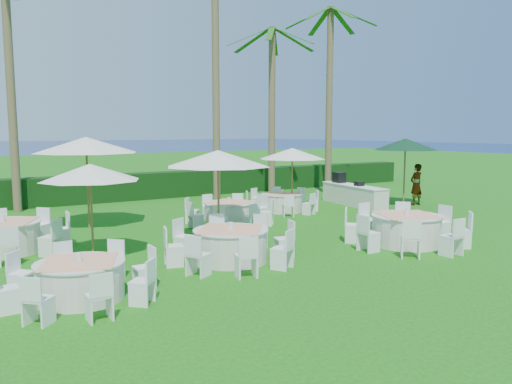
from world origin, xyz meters
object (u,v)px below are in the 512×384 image
Objects in this scene: banquet_table_c at (406,229)px; umbrella_c at (86,145)px; banquet_table_b at (231,244)px; banquet_table_d at (4,236)px; banquet_table_a at (80,279)px; umbrella_b at (218,158)px; banquet_table_e at (229,213)px; banquet_table_f at (282,202)px; buffet_table at (353,194)px; umbrella_d at (292,154)px; staff_person at (416,185)px; umbrella_green at (405,144)px; umbrella_a at (90,172)px.

umbrella_c is at bearing 133.83° from banquet_table_c.
banquet_table_b is 0.98× the size of banquet_table_d.
banquet_table_c is at bearing -11.38° from banquet_table_b.
banquet_table_a is 0.97× the size of umbrella_b.
banquet_table_e is 0.91× the size of umbrella_c.
banquet_table_e is at bearing -157.32° from banquet_table_f.
banquet_table_c is 1.03× the size of banquet_table_d.
banquet_table_e reaches higher than banquet_table_f.
umbrella_c reaches higher than buffet_table.
banquet_table_a is at bearing -166.22° from banquet_table_b.
banquet_table_c is 0.88× the size of buffet_table.
banquet_table_a is at bearing -146.40° from umbrella_d.
banquet_table_c is 7.43m from buffet_table.
buffet_table is 2.16× the size of staff_person.
banquet_table_d is (-9.54, 4.88, -0.02)m from banquet_table_c.
umbrella_green is (15.14, 0.20, 2.15)m from banquet_table_d.
banquet_table_d is 5.92m from umbrella_b.
banquet_table_a is 15.30m from umbrella_green.
umbrella_a is at bearing 179.42° from umbrella_b.
banquet_table_f is at bearing 176.56° from buffet_table.
buffet_table is at bearing -32.55° from staff_person.
buffet_table is at bearing -4.28° from umbrella_c.
banquet_table_e is 3.32m from banquet_table_f.
umbrella_green is (13.36, 2.13, 0.44)m from umbrella_a.
banquet_table_a is at bearing -80.00° from banquet_table_d.
banquet_table_d is 15.29m from umbrella_green.
umbrella_a is at bearing -155.62° from banquet_table_e.
umbrella_c reaches higher than umbrella_green.
banquet_table_d is (-0.84, 4.79, 0.05)m from banquet_table_a.
umbrella_c reaches higher than banquet_table_b.
banquet_table_f is (9.92, 1.66, -0.05)m from banquet_table_d.
banquet_table_f is at bearing 37.65° from umbrella_b.
banquet_table_f is 1.92m from umbrella_d.
banquet_table_a is 3.49m from umbrella_a.
banquet_table_a reaches higher than banquet_table_f.
umbrella_green is at bearing -15.56° from banquet_table_f.
umbrella_green is (9.90, 2.16, 0.20)m from umbrella_b.
banquet_table_e is at bearing -162.34° from umbrella_d.
umbrella_d is 0.68× the size of buffet_table.
umbrella_d is (8.46, 3.38, 0.12)m from umbrella_a.
banquet_table_b is 1.07× the size of umbrella_b.
umbrella_green reaches higher than buffet_table.
banquet_table_e is at bearing -24.21° from umbrella_c.
umbrella_d reaches higher than banquet_table_c.
umbrella_b is 9.08m from buffet_table.
buffet_table is at bearing -0.17° from umbrella_d.
staff_person is at bearing 10.86° from umbrella_b.
banquet_table_d is at bearing 159.52° from umbrella_b.
buffet_table is at bearing 6.14° from banquet_table_d.
banquet_table_c reaches higher than banquet_table_f.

